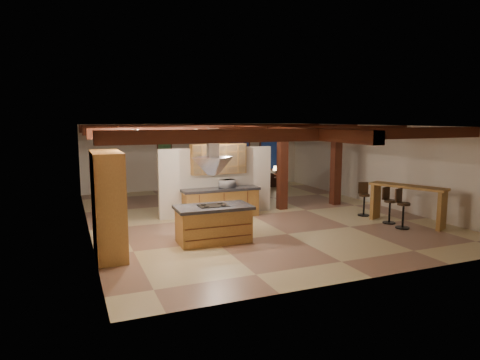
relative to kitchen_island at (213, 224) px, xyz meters
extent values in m
plane|color=#CDBC89|center=(2.11, 2.43, -0.48)|extent=(12.00, 12.00, 0.00)
plane|color=beige|center=(2.11, 8.43, 0.97)|extent=(10.00, 0.00, 10.00)
plane|color=beige|center=(2.11, -3.57, 0.97)|extent=(10.00, 0.00, 10.00)
plane|color=beige|center=(-2.89, 2.43, 0.97)|extent=(0.00, 12.00, 12.00)
plane|color=beige|center=(7.11, 2.43, 0.97)|extent=(0.00, 12.00, 12.00)
plane|color=#3D2813|center=(2.11, 2.43, 2.42)|extent=(12.00, 12.00, 0.00)
cube|color=#401910|center=(2.11, -1.57, 2.28)|extent=(10.00, 0.25, 0.28)
cube|color=#401910|center=(2.11, 1.13, 2.28)|extent=(10.00, 0.25, 0.28)
cube|color=#401910|center=(2.11, 3.73, 2.28)|extent=(10.00, 0.25, 0.28)
cube|color=#401910|center=(2.11, 6.43, 2.28)|extent=(10.00, 0.25, 0.28)
cube|color=#401910|center=(2.11, 2.43, 2.28)|extent=(0.28, 12.00, 0.28)
cube|color=#401910|center=(3.51, 2.93, 0.97)|extent=(0.30, 0.30, 2.90)
cube|color=#401910|center=(5.71, 2.93, 0.97)|extent=(0.30, 0.30, 2.90)
cube|color=#401910|center=(4.61, 2.93, 2.12)|extent=(2.50, 0.28, 0.28)
cube|color=beige|center=(1.11, 2.93, 0.62)|extent=(3.80, 0.18, 2.20)
cube|color=#A27734|center=(-2.56, -0.17, 0.72)|extent=(0.64, 1.60, 2.40)
cube|color=silver|center=(-2.26, -0.17, 0.67)|extent=(0.06, 0.62, 0.95)
cube|color=black|center=(-2.22, -0.17, 0.87)|extent=(0.01, 0.50, 0.28)
cube|color=#A27734|center=(1.11, 2.54, -0.05)|extent=(2.40, 0.60, 0.86)
cube|color=black|center=(1.11, 2.54, 0.42)|extent=(2.50, 0.66, 0.08)
cube|color=#A27734|center=(1.11, 2.75, 1.37)|extent=(1.80, 0.34, 0.95)
cube|color=silver|center=(1.11, 2.57, 1.37)|extent=(1.74, 0.02, 0.90)
pyramid|color=silver|center=(0.00, 0.00, 1.25)|extent=(1.10, 1.10, 0.45)
cube|color=silver|center=(0.00, 0.00, 2.06)|extent=(0.26, 0.22, 0.73)
cube|color=#401910|center=(4.11, 8.37, 1.02)|extent=(1.10, 0.05, 1.70)
cube|color=black|center=(4.11, 8.34, 1.02)|extent=(0.95, 0.02, 1.55)
cube|color=#401910|center=(5.71, 8.37, 1.02)|extent=(1.10, 0.05, 1.70)
cube|color=black|center=(5.71, 8.34, 1.02)|extent=(0.95, 0.02, 1.55)
cube|color=#401910|center=(0.61, 8.37, 1.22)|extent=(0.65, 0.04, 0.85)
cube|color=#255830|center=(0.61, 8.34, 1.22)|extent=(0.55, 0.01, 0.75)
cylinder|color=silver|center=(-0.49, -0.37, 2.39)|extent=(0.16, 0.16, 0.03)
cylinder|color=silver|center=(1.11, 1.93, 2.39)|extent=(0.16, 0.16, 0.03)
cylinder|color=silver|center=(-1.89, -0.07, 2.39)|extent=(0.16, 0.16, 0.03)
cube|color=#A27734|center=(0.00, 0.00, -0.05)|extent=(1.81, 0.93, 0.86)
cube|color=black|center=(0.00, 0.00, 0.42)|extent=(1.94, 1.06, 0.08)
cube|color=black|center=(0.00, 0.00, 0.46)|extent=(0.76, 0.51, 0.02)
imported|color=#3E1D0F|center=(1.77, 4.66, -0.14)|extent=(2.07, 1.38, 0.67)
imported|color=black|center=(4.59, 7.75, -0.16)|extent=(2.24, 0.97, 0.64)
imported|color=#B9B8BD|center=(1.34, 2.54, 0.59)|extent=(0.55, 0.45, 0.26)
cube|color=#A27734|center=(5.95, -0.39, 0.65)|extent=(1.41, 2.25, 0.07)
cube|color=#A27734|center=(6.36, -1.30, 0.08)|extent=(0.50, 0.30, 1.11)
cube|color=#A27734|center=(5.55, 0.52, 0.08)|extent=(0.50, 0.30, 1.11)
cube|color=#401910|center=(5.77, 7.81, -0.21)|extent=(0.55, 0.55, 0.54)
cylinder|color=black|center=(5.77, 7.81, 0.15)|extent=(0.07, 0.07, 0.18)
cone|color=#FFD699|center=(5.77, 7.81, 0.33)|extent=(0.31, 0.31, 0.20)
cylinder|color=black|center=(5.46, -0.77, 0.24)|extent=(0.36, 0.36, 0.07)
cube|color=black|center=(5.41, -0.61, 0.46)|extent=(0.33, 0.14, 0.40)
cylinder|color=black|center=(5.46, -0.77, -0.12)|extent=(0.06, 0.06, 0.69)
cylinder|color=black|center=(5.46, -0.77, -0.46)|extent=(0.40, 0.40, 0.03)
cylinder|color=black|center=(5.52, -0.15, 0.20)|extent=(0.34, 0.34, 0.07)
cube|color=black|center=(5.49, 0.01, 0.42)|extent=(0.32, 0.10, 0.38)
cylinder|color=black|center=(5.52, -0.15, -0.14)|extent=(0.06, 0.06, 0.66)
cylinder|color=black|center=(5.52, -0.15, -0.46)|extent=(0.38, 0.38, 0.03)
cylinder|color=black|center=(5.47, 0.97, 0.20)|extent=(0.34, 0.34, 0.07)
cube|color=black|center=(5.53, 1.12, 0.41)|extent=(0.31, 0.15, 0.38)
cylinder|color=black|center=(5.47, 0.97, -0.14)|extent=(0.06, 0.06, 0.66)
cylinder|color=black|center=(5.47, 0.97, -0.46)|extent=(0.38, 0.38, 0.03)
cube|color=#401910|center=(1.14, 3.99, -0.06)|extent=(0.40, 0.40, 0.06)
cube|color=#401910|center=(1.14, 4.19, 0.28)|extent=(0.39, 0.06, 0.69)
cylinder|color=#401910|center=(0.99, 3.83, -0.28)|extent=(0.05, 0.05, 0.39)
cylinder|color=#401910|center=(1.30, 3.84, -0.28)|extent=(0.05, 0.05, 0.39)
cylinder|color=#401910|center=(0.98, 4.14, -0.28)|extent=(0.05, 0.05, 0.39)
cylinder|color=#401910|center=(1.29, 4.16, -0.28)|extent=(0.05, 0.05, 0.39)
cube|color=#401910|center=(1.10, 5.29, -0.06)|extent=(0.40, 0.40, 0.06)
cube|color=#401910|center=(1.11, 5.09, 0.28)|extent=(0.39, 0.06, 0.69)
cylinder|color=#401910|center=(1.25, 5.45, -0.28)|extent=(0.05, 0.05, 0.39)
cylinder|color=#401910|center=(0.94, 5.44, -0.28)|extent=(0.05, 0.05, 0.39)
cylinder|color=#401910|center=(1.26, 5.13, -0.28)|extent=(0.05, 0.05, 0.39)
cylinder|color=#401910|center=(0.95, 5.12, -0.28)|extent=(0.05, 0.05, 0.39)
cube|color=#401910|center=(2.44, 4.04, -0.06)|extent=(0.40, 0.40, 0.06)
cube|color=#401910|center=(2.43, 4.23, 0.28)|extent=(0.39, 0.06, 0.69)
cylinder|color=#401910|center=(2.28, 3.87, -0.28)|extent=(0.05, 0.05, 0.39)
cylinder|color=#401910|center=(2.60, 3.88, -0.28)|extent=(0.05, 0.05, 0.39)
cylinder|color=#401910|center=(2.27, 4.19, -0.28)|extent=(0.05, 0.05, 0.39)
cylinder|color=#401910|center=(2.59, 4.20, -0.28)|extent=(0.05, 0.05, 0.39)
cube|color=#401910|center=(2.39, 5.33, -0.06)|extent=(0.40, 0.40, 0.06)
cube|color=#401910|center=(2.40, 5.13, 0.28)|extent=(0.39, 0.06, 0.69)
cylinder|color=#401910|center=(2.54, 5.49, -0.28)|extent=(0.05, 0.05, 0.39)
cylinder|color=#401910|center=(2.23, 5.48, -0.28)|extent=(0.05, 0.05, 0.39)
cylinder|color=#401910|center=(2.56, 5.18, -0.28)|extent=(0.05, 0.05, 0.39)
cylinder|color=#401910|center=(2.24, 5.17, -0.28)|extent=(0.05, 0.05, 0.39)
camera|label=1|loc=(-3.39, -10.07, 2.64)|focal=32.00mm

